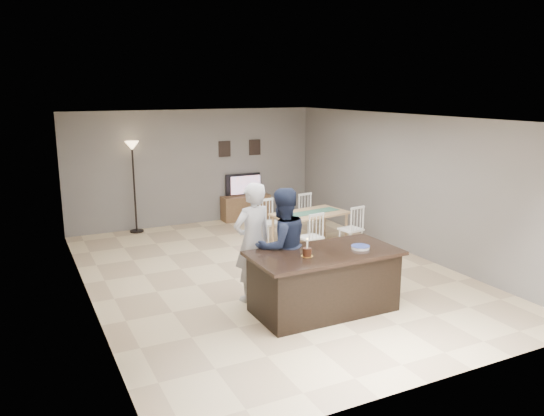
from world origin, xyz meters
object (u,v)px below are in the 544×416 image
birthday_cake (307,252)px  television (244,185)px  plate_stack (360,247)px  woman (253,242)px  dining_table (310,218)px  kitchen_island (324,281)px  man (282,246)px  floor_lamp (133,162)px  tv_console (246,207)px

birthday_cake → television: bearing=75.0°
plate_stack → woman: bearing=143.4°
woman → dining_table: size_ratio=0.97×
kitchen_island → birthday_cake: size_ratio=8.31×
woman → man: size_ratio=1.03×
television → birthday_cake: bearing=75.0°
birthday_cake → floor_lamp: (-1.16, 5.67, 0.63)m
woman → floor_lamp: 4.85m
birthday_cake → plate_stack: (0.87, -0.04, -0.04)m
birthday_cake → floor_lamp: floor_lamp is taller
kitchen_island → dining_table: 3.24m
kitchen_island → man: (-0.40, 0.55, 0.43)m
man → birthday_cake: size_ratio=6.82×
man → kitchen_island: bearing=121.7°
birthday_cake → plate_stack: 0.88m
tv_console → television: bearing=90.0°
television → woman: 5.18m
kitchen_island → floor_lamp: 5.89m
kitchen_island → woman: (-0.74, 0.84, 0.46)m
plate_stack → floor_lamp: bearing=109.6°
woman → birthday_cake: 1.01m
birthday_cake → floor_lamp: bearing=101.5°
television → plate_stack: size_ratio=3.39×
floor_lamp → television: bearing=1.1°
kitchen_island → tv_console: kitchen_island is taller
plate_stack → floor_lamp: 6.09m
television → man: (-1.60, -5.09, 0.02)m
man → plate_stack: 1.15m
television → woman: bearing=68.0°
woman → birthday_cake: woman is taller
man → plate_stack: (0.94, -0.66, 0.04)m
kitchen_island → television: bearing=78.0°
tv_console → birthday_cake: (-1.53, -5.65, 0.66)m
birthday_cake → plate_stack: size_ratio=0.96×
tv_console → dining_table: bearing=-84.5°
woman → birthday_cake: size_ratio=7.06×
television → floor_lamp: bearing=1.1°
television → floor_lamp: 2.78m
woman → floor_lamp: size_ratio=0.89×
woman → plate_stack: (1.29, -0.95, 0.01)m
tv_console → television: (0.00, 0.07, 0.56)m
television → floor_lamp: floor_lamp is taller
kitchen_island → floor_lamp: size_ratio=1.05×
dining_table → floor_lamp: bearing=129.1°
floor_lamp → plate_stack: bearing=-70.4°
television → birthday_cake: (-1.53, -5.72, 0.10)m
man → plate_stack: bearing=140.8°
woman → kitchen_island: bearing=120.5°
dining_table → tv_console: bearing=87.1°
man → plate_stack: man is taller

